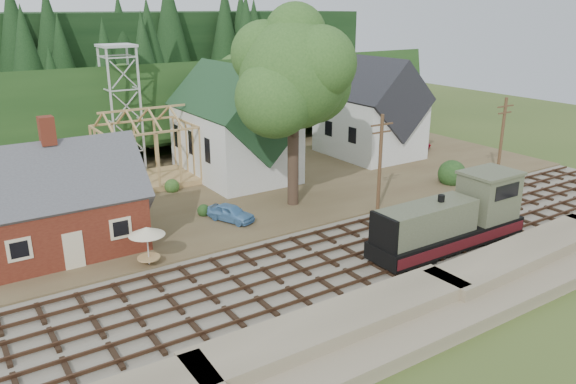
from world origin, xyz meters
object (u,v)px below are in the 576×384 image
car_red (411,144)px  car_blue (231,213)px  locomotive (454,220)px  patio_set (147,233)px

car_red → car_blue: bearing=112.4°
locomotive → patio_set: locomotive is taller
locomotive → patio_set: 20.23m
locomotive → car_red: (16.95, 20.75, -1.18)m
locomotive → car_red: locomotive is taller
locomotive → car_red: size_ratio=2.54×
locomotive → car_blue: (-10.48, 12.37, -1.19)m
patio_set → locomotive: bearing=-24.9°
car_blue → car_red: 28.68m
locomotive → car_red: bearing=50.8°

